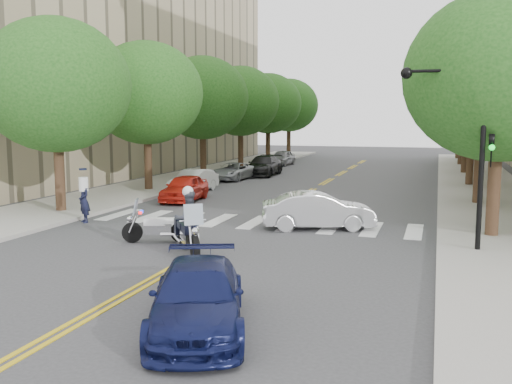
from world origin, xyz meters
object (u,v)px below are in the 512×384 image
at_px(officer_standing, 84,201).
at_px(convertible, 318,211).
at_px(sedan_blue, 198,297).
at_px(motorcycle_parked, 163,227).
at_px(motorcycle_police, 188,224).

bearing_deg(officer_standing, convertible, 46.85).
bearing_deg(sedan_blue, motorcycle_parked, 101.22).
xyz_separation_m(motorcycle_parked, convertible, (4.52, 3.93, 0.18)).
bearing_deg(motorcycle_police, motorcycle_parked, -74.27).
bearing_deg(motorcycle_police, sedan_blue, 80.67).
relative_size(motorcycle_parked, sedan_blue, 0.50).
height_order(officer_standing, sedan_blue, officer_standing).
xyz_separation_m(officer_standing, sedan_blue, (9.00, -9.34, -0.24)).
bearing_deg(convertible, officer_standing, 80.77).
distance_m(motorcycle_police, convertible, 5.95).
bearing_deg(officer_standing, motorcycle_parked, 10.40).
bearing_deg(motorcycle_police, convertible, -156.10).
relative_size(motorcycle_parked, officer_standing, 1.27).
relative_size(convertible, sedan_blue, 0.95).
height_order(officer_standing, convertible, officer_standing).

